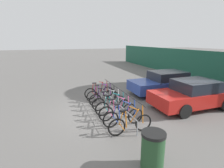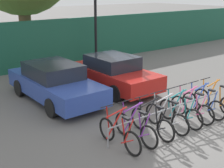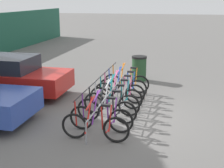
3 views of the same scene
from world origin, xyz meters
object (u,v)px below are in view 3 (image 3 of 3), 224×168
(bicycle_silver, at_px, (112,103))
(bicycle_pink, at_px, (119,92))
(bicycle_red, at_px, (95,126))
(bicycle_black, at_px, (107,109))
(bike_rack, at_px, (109,95))
(bicycle_purple, at_px, (101,118))
(bicycle_orange, at_px, (126,82))
(bicycle_teal, at_px, (116,96))
(trash_bin, at_px, (139,68))
(bicycle_blue, at_px, (123,87))
(car_red, at_px, (10,76))

(bicycle_silver, xyz_separation_m, bicycle_pink, (1.16, 0.00, 0.00))
(bicycle_red, bearing_deg, bicycle_silver, 1.16)
(bicycle_black, bearing_deg, bicycle_silver, 1.91)
(bike_rack, height_order, bicycle_silver, bicycle_silver)
(bicycle_purple, bearing_deg, bicycle_orange, -3.75)
(bicycle_teal, bearing_deg, bicycle_orange, -3.22)
(bicycle_red, height_order, bicycle_silver, same)
(bike_rack, height_order, bicycle_red, bicycle_red)
(bike_rack, bearing_deg, bicycle_orange, -4.08)
(bicycle_orange, height_order, trash_bin, bicycle_orange)
(bicycle_blue, xyz_separation_m, bicycle_orange, (0.64, 0.00, 0.00))
(bike_rack, height_order, bicycle_orange, bicycle_orange)
(bicycle_silver, relative_size, bicycle_pink, 1.00)
(bicycle_purple, height_order, bicycle_teal, same)
(bike_rack, relative_size, bicycle_purple, 2.76)
(bicycle_teal, relative_size, bicycle_pink, 1.00)
(bicycle_blue, bearing_deg, bicycle_red, 177.34)
(bicycle_blue, bearing_deg, bicycle_teal, 177.34)
(bicycle_teal, distance_m, bicycle_blue, 1.13)
(bicycle_pink, xyz_separation_m, car_red, (-0.00, 3.98, 0.31))
(bicycle_orange, xyz_separation_m, car_red, (-1.22, 3.98, 0.31))
(bicycle_red, xyz_separation_m, bicycle_orange, (4.17, 0.00, 0.00))
(bike_rack, relative_size, bicycle_blue, 2.76)
(bicycle_red, relative_size, trash_bin, 1.66)
(car_red, bearing_deg, bicycle_silver, -106.17)
(bicycle_red, height_order, bicycle_teal, same)
(bicycle_black, distance_m, car_red, 4.37)
(bicycle_purple, distance_m, car_red, 4.65)
(bicycle_silver, bearing_deg, bicycle_black, -176.13)
(bicycle_pink, height_order, car_red, car_red)
(bicycle_red, xyz_separation_m, bicycle_pink, (2.95, 0.00, 0.00))
(bicycle_black, bearing_deg, bicycle_teal, 1.91)
(bicycle_silver, xyz_separation_m, bicycle_blue, (1.74, 0.00, 0.00))
(bicycle_orange, xyz_separation_m, trash_bin, (1.79, -0.23, 0.14))
(bike_rack, distance_m, bicycle_pink, 0.88)
(bicycle_pink, distance_m, bicycle_orange, 1.22)
(bike_rack, bearing_deg, bicycle_pink, -9.78)
(bicycle_red, bearing_deg, bicycle_orange, 1.16)
(bike_rack, relative_size, bicycle_orange, 2.76)
(bicycle_teal, bearing_deg, bicycle_purple, 176.78)
(bicycle_pink, bearing_deg, bicycle_red, 176.74)
(bicycle_black, bearing_deg, car_red, 68.08)
(car_red, bearing_deg, bicycle_red, -126.49)
(bicycle_pink, relative_size, bicycle_blue, 1.00)
(bicycle_orange, bearing_deg, bicycle_black, 178.95)
(bicycle_purple, bearing_deg, bicycle_pink, -3.75)
(bike_rack, height_order, bicycle_black, bicycle_black)
(bicycle_red, distance_m, bicycle_blue, 3.53)
(bicycle_teal, height_order, bicycle_pink, same)
(bike_rack, distance_m, trash_bin, 3.89)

